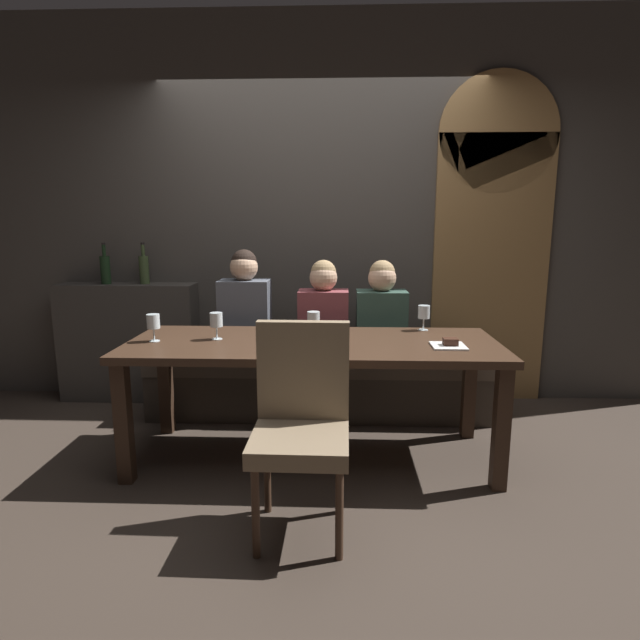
# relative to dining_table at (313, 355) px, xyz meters

# --- Properties ---
(ground) EXTENTS (9.00, 9.00, 0.00)m
(ground) POSITION_rel_dining_table_xyz_m (0.00, 0.00, -0.65)
(ground) COLOR #382D26
(back_wall_tiled) EXTENTS (6.00, 0.12, 3.00)m
(back_wall_tiled) POSITION_rel_dining_table_xyz_m (0.00, 1.22, 0.85)
(back_wall_tiled) COLOR #423D38
(back_wall_tiled) RESTS_ON ground
(arched_door) EXTENTS (0.90, 0.05, 2.55)m
(arched_door) POSITION_rel_dining_table_xyz_m (1.35, 1.15, 0.71)
(arched_door) COLOR olive
(arched_door) RESTS_ON ground
(back_counter) EXTENTS (1.10, 0.28, 0.95)m
(back_counter) POSITION_rel_dining_table_xyz_m (-1.55, 1.04, -0.18)
(back_counter) COLOR #38342F
(back_counter) RESTS_ON ground
(dining_table) EXTENTS (2.20, 0.84, 0.74)m
(dining_table) POSITION_rel_dining_table_xyz_m (0.00, 0.00, 0.00)
(dining_table) COLOR #342217
(dining_table) RESTS_ON ground
(banquette_bench) EXTENTS (2.50, 0.44, 0.45)m
(banquette_bench) POSITION_rel_dining_table_xyz_m (0.00, 0.70, -0.42)
(banquette_bench) COLOR #312A23
(banquette_bench) RESTS_ON ground
(chair_near_side) EXTENTS (0.45, 0.45, 0.98)m
(chair_near_side) POSITION_rel_dining_table_xyz_m (-0.02, -0.72, -0.09)
(chair_near_side) COLOR #3D281C
(chair_near_side) RESTS_ON ground
(diner_redhead) EXTENTS (0.36, 0.24, 0.79)m
(diner_redhead) POSITION_rel_dining_table_xyz_m (-0.53, 0.68, 0.17)
(diner_redhead) COLOR #4C515B
(diner_redhead) RESTS_ON banquette_bench
(diner_bearded) EXTENTS (0.36, 0.24, 0.72)m
(diner_bearded) POSITION_rel_dining_table_xyz_m (0.04, 0.70, 0.14)
(diner_bearded) COLOR brown
(diner_bearded) RESTS_ON banquette_bench
(diner_far_end) EXTENTS (0.36, 0.24, 0.72)m
(diner_far_end) POSITION_rel_dining_table_xyz_m (0.46, 0.68, 0.14)
(diner_far_end) COLOR #2D473D
(diner_far_end) RESTS_ON banquette_bench
(wine_bottle_dark_red) EXTENTS (0.08, 0.08, 0.33)m
(wine_bottle_dark_red) POSITION_rel_dining_table_xyz_m (-1.70, 1.03, 0.42)
(wine_bottle_dark_red) COLOR black
(wine_bottle_dark_red) RESTS_ON back_counter
(wine_bottle_pale_label) EXTENTS (0.08, 0.08, 0.33)m
(wine_bottle_pale_label) POSITION_rel_dining_table_xyz_m (-1.40, 1.05, 0.42)
(wine_bottle_pale_label) COLOR #384728
(wine_bottle_pale_label) RESTS_ON back_counter
(wine_glass_near_right) EXTENTS (0.08, 0.08, 0.16)m
(wine_glass_near_right) POSITION_rel_dining_table_xyz_m (-0.58, 0.02, 0.20)
(wine_glass_near_right) COLOR silver
(wine_glass_near_right) RESTS_ON dining_table
(wine_glass_far_right) EXTENTS (0.08, 0.08, 0.16)m
(wine_glass_far_right) POSITION_rel_dining_table_xyz_m (-0.94, -0.04, 0.20)
(wine_glass_far_right) COLOR silver
(wine_glass_far_right) RESTS_ON dining_table
(wine_glass_center_front) EXTENTS (0.08, 0.08, 0.16)m
(wine_glass_center_front) POSITION_rel_dining_table_xyz_m (-0.00, 0.08, 0.20)
(wine_glass_center_front) COLOR silver
(wine_glass_center_front) RESTS_ON dining_table
(wine_glass_center_back) EXTENTS (0.08, 0.08, 0.16)m
(wine_glass_center_back) POSITION_rel_dining_table_xyz_m (0.71, 0.34, 0.20)
(wine_glass_center_back) COLOR silver
(wine_glass_center_back) RESTS_ON dining_table
(espresso_cup) EXTENTS (0.12, 0.12, 0.06)m
(espresso_cup) POSITION_rel_dining_table_xyz_m (0.02, 0.25, 0.11)
(espresso_cup) COLOR white
(espresso_cup) RESTS_ON dining_table
(dessert_plate) EXTENTS (0.19, 0.19, 0.05)m
(dessert_plate) POSITION_rel_dining_table_xyz_m (0.78, -0.11, 0.10)
(dessert_plate) COLOR white
(dessert_plate) RESTS_ON dining_table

